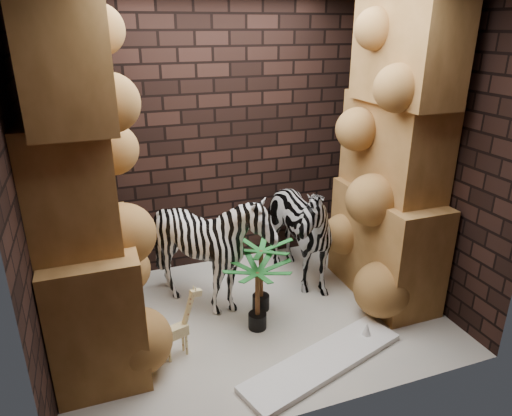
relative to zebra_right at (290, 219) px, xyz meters
name	(u,v)px	position (x,y,z in m)	size (l,w,h in m)	color
floor	(254,317)	(-0.60, -0.55, -0.72)	(3.50, 3.50, 0.00)	beige
wall_back	(216,137)	(-0.60, 0.70, 0.78)	(3.50, 3.50, 0.00)	black
wall_front	(323,224)	(-0.60, -1.80, 0.78)	(3.50, 3.50, 0.00)	black
wall_left	(28,192)	(-2.35, -0.55, 0.78)	(3.00, 3.00, 0.00)	black
wall_right	(424,150)	(1.15, -0.55, 0.78)	(3.00, 3.00, 0.00)	black
rock_pillar_left	(79,186)	(-2.00, -0.55, 0.78)	(0.68, 1.30, 3.00)	#B48043
rock_pillar_right	(395,153)	(0.82, -0.55, 0.78)	(0.58, 1.25, 3.00)	#B48043
zebra_right	(290,219)	(0.00, 0.00, 0.00)	(0.66, 1.22, 1.45)	white
zebra_left	(211,255)	(-0.93, -0.24, -0.14)	(1.03, 1.28, 1.16)	white
giraffe_toy	(175,325)	(-1.41, -0.86, -0.41)	(0.32, 0.11, 0.62)	beige
palm_front	(261,276)	(-0.50, -0.44, -0.35)	(0.36, 0.36, 0.74)	#166E1B
palm_back	(257,296)	(-0.63, -0.72, -0.38)	(0.36, 0.36, 0.68)	#166E1B
surfboard	(323,361)	(-0.29, -1.37, -0.70)	(1.54, 0.38, 0.05)	white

